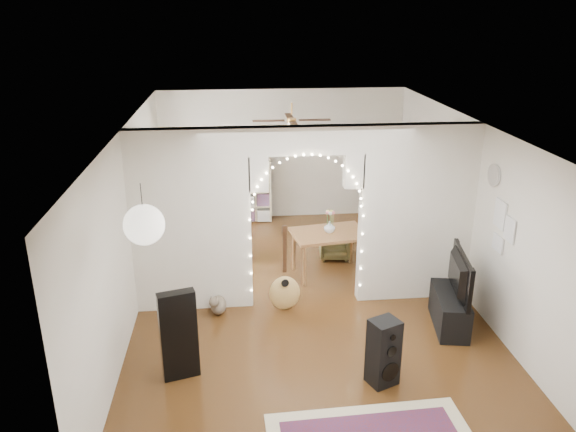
{
  "coord_description": "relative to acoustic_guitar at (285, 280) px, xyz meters",
  "views": [
    {
      "loc": [
        -1.01,
        -7.56,
        4.22
      ],
      "look_at": [
        -0.23,
        0.3,
        1.28
      ],
      "focal_mm": 35.0,
      "sensor_mm": 36.0,
      "label": 1
    }
  ],
  "objects": [
    {
      "name": "tv",
      "position": [
        2.25,
        -0.69,
        0.31
      ],
      "size": [
        0.33,
        1.08,
        0.62
      ],
      "primitive_type": "imported",
      "rotation": [
        0.0,
        0.0,
        1.4
      ],
      "color": "black",
      "rests_on": "media_console"
    },
    {
      "name": "dining_chair_right",
      "position": [
        1.06,
        1.77,
        -0.25
      ],
      "size": [
        0.56,
        0.58,
        0.48
      ],
      "primitive_type": "imported",
      "rotation": [
        0.0,
        0.0,
        -0.1
      ],
      "color": "brown",
      "rests_on": "floor"
    },
    {
      "name": "fairy_lights",
      "position": [
        0.34,
        0.12,
        1.05
      ],
      "size": [
        1.64,
        0.04,
        1.6
      ],
      "primitive_type": null,
      "color": "#FFEABF",
      "rests_on": "divider_wall"
    },
    {
      "name": "flower_vase",
      "position": [
        0.85,
        1.12,
        0.35
      ],
      "size": [
        0.21,
        0.21,
        0.19
      ],
      "primitive_type": "imported",
      "rotation": [
        0.0,
        0.0,
        0.16
      ],
      "color": "white",
      "rests_on": "dining_table"
    },
    {
      "name": "window",
      "position": [
        -2.13,
        2.05,
        1.0
      ],
      "size": [
        0.04,
        1.2,
        1.4
      ],
      "primitive_type": "cube",
      "color": "white",
      "rests_on": "wall_left"
    },
    {
      "name": "acoustic_guitar",
      "position": [
        0.0,
        0.0,
        0.0
      ],
      "size": [
        0.48,
        0.24,
        1.14
      ],
      "rotation": [
        0.0,
        0.0,
        0.18
      ],
      "color": "tan",
      "rests_on": "floor"
    },
    {
      "name": "wall_right",
      "position": [
        2.84,
        0.25,
        0.85
      ],
      "size": [
        0.02,
        7.5,
        2.7
      ],
      "primitive_type": "cube",
      "color": "silver",
      "rests_on": "floor"
    },
    {
      "name": "tabby_cat",
      "position": [
        -0.98,
        -0.02,
        -0.35
      ],
      "size": [
        0.35,
        0.54,
        0.36
      ],
      "rotation": [
        0.0,
        0.0,
        -0.37
      ],
      "color": "brown",
      "rests_on": "floor"
    },
    {
      "name": "wall_clock",
      "position": [
        2.82,
        -0.35,
        1.6
      ],
      "size": [
        0.03,
        0.31,
        0.31
      ],
      "primitive_type": "cylinder",
      "rotation": [
        0.0,
        1.57,
        0.0
      ],
      "color": "white",
      "rests_on": "wall_right"
    },
    {
      "name": "floor_speaker",
      "position": [
        1.0,
        -1.84,
        -0.08
      ],
      "size": [
        0.41,
        0.39,
        0.84
      ],
      "rotation": [
        0.0,
        0.0,
        0.41
      ],
      "color": "black",
      "rests_on": "floor"
    },
    {
      "name": "dining_table",
      "position": [
        0.85,
        1.12,
        0.19
      ],
      "size": [
        1.31,
        0.98,
        0.76
      ],
      "rotation": [
        0.0,
        0.0,
        0.16
      ],
      "color": "brown",
      "rests_on": "floor"
    },
    {
      "name": "media_console",
      "position": [
        2.25,
        -0.69,
        -0.25
      ],
      "size": [
        0.57,
        1.05,
        0.5
      ],
      "primitive_type": "cube",
      "rotation": [
        0.0,
        0.0,
        -0.17
      ],
      "color": "black",
      "rests_on": "floor"
    },
    {
      "name": "dining_chair_left",
      "position": [
        -0.87,
        1.96,
        -0.26
      ],
      "size": [
        0.58,
        0.59,
        0.47
      ],
      "primitive_type": "imported",
      "rotation": [
        0.0,
        0.0,
        0.16
      ],
      "color": "brown",
      "rests_on": "floor"
    },
    {
      "name": "ceiling_fan",
      "position": [
        0.34,
        2.25,
        1.9
      ],
      "size": [
        1.1,
        1.1,
        0.3
      ],
      "primitive_type": null,
      "color": "#BA863E",
      "rests_on": "ceiling"
    },
    {
      "name": "wall_back",
      "position": [
        0.34,
        4.0,
        0.85
      ],
      "size": [
        5.0,
        0.02,
        2.7
      ],
      "primitive_type": "cube",
      "color": "silver",
      "rests_on": "floor"
    },
    {
      "name": "wall_left",
      "position": [
        -2.16,
        0.25,
        0.85
      ],
      "size": [
        0.02,
        7.5,
        2.7
      ],
      "primitive_type": "cube",
      "color": "silver",
      "rests_on": "floor"
    },
    {
      "name": "paper_lantern",
      "position": [
        -1.56,
        -2.15,
        1.75
      ],
      "size": [
        0.4,
        0.4,
        0.4
      ],
      "primitive_type": "sphere",
      "color": "white",
      "rests_on": "ceiling"
    },
    {
      "name": "picture_frames",
      "position": [
        2.82,
        -0.75,
        1.0
      ],
      "size": [
        0.02,
        0.5,
        0.7
      ],
      "primitive_type": null,
      "color": "white",
      "rests_on": "wall_right"
    },
    {
      "name": "guitar_case",
      "position": [
        -1.4,
        -1.48,
        0.08
      ],
      "size": [
        0.46,
        0.26,
        1.14
      ],
      "primitive_type": "cube",
      "rotation": [
        0.0,
        0.0,
        0.27
      ],
      "color": "black",
      "rests_on": "floor"
    },
    {
      "name": "wall_front",
      "position": [
        0.34,
        -3.5,
        0.85
      ],
      "size": [
        5.0,
        0.02,
        2.7
      ],
      "primitive_type": "cube",
      "color": "silver",
      "rests_on": "floor"
    },
    {
      "name": "ceiling",
      "position": [
        0.34,
        0.25,
        2.2
      ],
      "size": [
        5.0,
        7.5,
        0.02
      ],
      "primitive_type": "cube",
      "color": "white",
      "rests_on": "wall_back"
    },
    {
      "name": "divider_wall",
      "position": [
        0.34,
        0.25,
        0.93
      ],
      "size": [
        5.0,
        0.2,
        2.7
      ],
      "color": "silver",
      "rests_on": "floor"
    },
    {
      "name": "floor",
      "position": [
        0.34,
        0.25,
        -0.5
      ],
      "size": [
        7.5,
        7.5,
        0.0
      ],
      "primitive_type": "plane",
      "color": "black",
      "rests_on": "ground"
    },
    {
      "name": "bookcase",
      "position": [
        -0.58,
        3.75,
        0.17
      ],
      "size": [
        1.31,
        0.83,
        1.33
      ],
      "primitive_type": "cube",
      "rotation": [
        0.0,
        0.0,
        0.42
      ],
      "color": "tan",
      "rests_on": "floor"
    }
  ]
}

